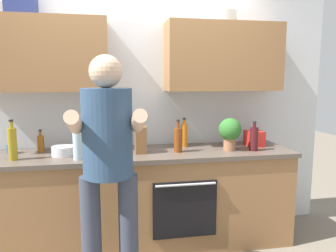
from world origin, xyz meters
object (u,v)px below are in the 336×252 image
at_px(bottle_syrup, 41,143).
at_px(mixing_bowl, 64,151).
at_px(cup_tea, 12,149).
at_px(knife_block, 140,140).
at_px(bottle_oil, 12,143).
at_px(potted_herb, 230,131).
at_px(bottle_vinegar, 178,139).
at_px(bottle_juice, 184,135).
at_px(bottle_water, 78,142).
at_px(cup_stoneware, 108,149).
at_px(bottle_soda, 112,134).
at_px(grocery_bag_crisps, 254,138).
at_px(person_standing, 108,159).
at_px(bottle_wine, 254,138).

bearing_deg(bottle_syrup, mixing_bowl, -37.39).
relative_size(cup_tea, knife_block, 0.27).
bearing_deg(bottle_oil, potted_herb, 1.09).
distance_m(bottle_vinegar, knife_block, 0.34).
relative_size(bottle_juice, bottle_oil, 0.85).
xyz_separation_m(bottle_water, mixing_bowl, (-0.14, 0.18, -0.11)).
relative_size(cup_stoneware, potted_herb, 0.35).
height_order(bottle_syrup, bottle_soda, bottle_soda).
relative_size(bottle_soda, potted_herb, 1.17).
bearing_deg(bottle_syrup, grocery_bag_crisps, -2.58).
bearing_deg(bottle_soda, knife_block, -31.15).
distance_m(person_standing, bottle_juice, 1.12).
bearing_deg(cup_tea, bottle_wine, -7.31).
bearing_deg(bottle_juice, bottle_water, -160.93).
height_order(bottle_syrup, knife_block, knife_block).
xyz_separation_m(person_standing, bottle_soda, (0.03, 0.82, 0.03)).
xyz_separation_m(bottle_vinegar, bottle_oil, (-1.40, -0.05, 0.02)).
height_order(mixing_bowl, knife_block, knife_block).
bearing_deg(bottle_oil, bottle_soda, 16.07).
distance_m(cup_stoneware, knife_block, 0.30).
bearing_deg(mixing_bowl, bottle_vinegar, -3.34).
bearing_deg(cup_stoneware, bottle_oil, -175.21).
height_order(bottle_soda, bottle_oil, bottle_soda).
relative_size(knife_block, grocery_bag_crisps, 1.65).
distance_m(person_standing, cup_tea, 1.21).
bearing_deg(knife_block, bottle_vinegar, -5.24).
distance_m(bottle_juice, potted_herb, 0.45).
bearing_deg(cup_tea, bottle_vinegar, -8.17).
xyz_separation_m(bottle_vinegar, potted_herb, (0.49, -0.01, 0.06)).
distance_m(bottle_vinegar, grocery_bag_crisps, 0.82).
relative_size(bottle_juice, grocery_bag_crisps, 1.57).
distance_m(bottle_juice, cup_stoneware, 0.77).
xyz_separation_m(bottle_wine, grocery_bag_crisps, (0.10, 0.21, -0.04)).
distance_m(bottle_oil, grocery_bag_crisps, 2.22).
height_order(cup_tea, potted_herb, potted_herb).
xyz_separation_m(bottle_juice, cup_stoneware, (-0.74, -0.20, -0.07)).
bearing_deg(cup_tea, person_standing, -44.48).
height_order(bottle_juice, potted_herb, potted_herb).
relative_size(person_standing, mixing_bowl, 8.25).
bearing_deg(person_standing, bottle_oil, 142.87).
bearing_deg(bottle_vinegar, bottle_juice, 63.42).
distance_m(potted_herb, grocery_bag_crisps, 0.37).
bearing_deg(cup_stoneware, cup_tea, 167.05).
xyz_separation_m(bottle_syrup, potted_herb, (1.73, -0.24, 0.10)).
height_order(bottle_water, potted_herb, bottle_water).
xyz_separation_m(bottle_syrup, grocery_bag_crisps, (2.05, -0.09, -0.01)).
xyz_separation_m(bottle_juice, cup_tea, (-1.59, -0.00, -0.08)).
xyz_separation_m(bottle_soda, grocery_bag_crisps, (1.41, -0.04, -0.08)).
xyz_separation_m(bottle_vinegar, bottle_water, (-0.87, -0.12, 0.03)).
relative_size(person_standing, cup_stoneware, 16.11).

